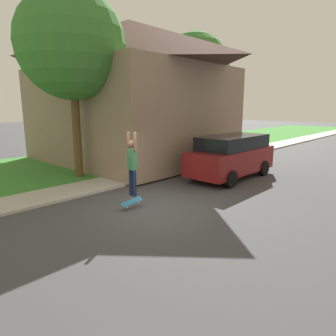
% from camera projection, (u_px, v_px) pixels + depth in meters
% --- Properties ---
extents(ground_plane, '(120.00, 120.00, 0.00)m').
position_uv_depth(ground_plane, '(152.00, 207.00, 9.85)').
color(ground_plane, '#3D3D3F').
extents(lawn, '(10.00, 80.00, 0.08)m').
position_uv_depth(lawn, '(132.00, 157.00, 19.48)').
color(lawn, '#387F2D').
rests_on(lawn, ground_plane).
extents(sidewalk, '(1.80, 80.00, 0.10)m').
position_uv_depth(sidewalk, '(184.00, 166.00, 16.54)').
color(sidewalk, '#ADA89E').
rests_on(sidewalk, ground_plane).
extents(house, '(11.15, 9.43, 8.05)m').
position_uv_depth(house, '(130.00, 89.00, 17.85)').
color(house, '#89705B').
rests_on(house, lawn).
extents(lawn_tree_near, '(4.62, 4.62, 8.06)m').
position_uv_depth(lawn_tree_near, '(71.00, 45.00, 12.72)').
color(lawn_tree_near, brown).
rests_on(lawn_tree_near, lawn).
extents(lawn_tree_far, '(4.29, 4.29, 7.62)m').
position_uv_depth(lawn_tree_far, '(194.00, 69.00, 18.45)').
color(lawn_tree_far, brown).
rests_on(lawn_tree_far, lawn).
extents(suv_parked, '(2.05, 4.82, 1.96)m').
position_uv_depth(suv_parked, '(232.00, 156.00, 13.76)').
color(suv_parked, maroon).
rests_on(suv_parked, ground_plane).
extents(skateboarder, '(0.41, 0.23, 2.02)m').
position_uv_depth(skateboarder, '(132.00, 163.00, 9.33)').
color(skateboarder, '#192347').
rests_on(skateboarder, ground_plane).
extents(skateboard, '(0.25, 0.77, 0.25)m').
position_uv_depth(skateboard, '(132.00, 202.00, 9.71)').
color(skateboard, '#236B99').
rests_on(skateboard, ground_plane).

